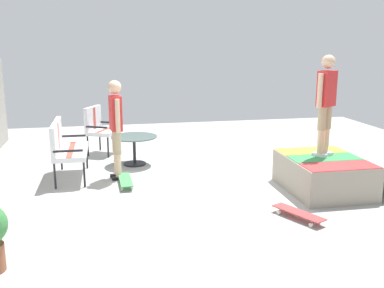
% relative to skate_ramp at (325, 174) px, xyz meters
% --- Properties ---
extents(ground_plane, '(12.00, 12.00, 0.10)m').
position_rel_skate_ramp_xyz_m(ground_plane, '(0.61, 1.90, -0.33)').
color(ground_plane, '#A8A8A3').
extents(skate_ramp, '(1.49, 1.91, 0.56)m').
position_rel_skate_ramp_xyz_m(skate_ramp, '(0.00, 0.00, 0.00)').
color(skate_ramp, gray).
rests_on(skate_ramp, ground_plane).
extents(patio_bench, '(1.26, 0.56, 1.02)m').
position_rel_skate_ramp_xyz_m(patio_bench, '(1.54, 4.18, 0.34)').
color(patio_bench, black).
rests_on(patio_bench, ground_plane).
extents(patio_chair_near_house, '(0.80, 0.78, 1.02)m').
position_rel_skate_ramp_xyz_m(patio_chair_near_house, '(3.26, 3.59, 0.33)').
color(patio_chair_near_house, black).
rests_on(patio_chair_near_house, ground_plane).
extents(patio_table, '(0.90, 0.90, 0.57)m').
position_rel_skate_ramp_xyz_m(patio_table, '(2.21, 2.91, 0.13)').
color(patio_table, black).
rests_on(patio_table, ground_plane).
extents(person_watching, '(0.48, 0.28, 1.73)m').
position_rel_skate_ramp_xyz_m(person_watching, '(1.36, 3.28, 0.74)').
color(person_watching, black).
rests_on(person_watching, ground_plane).
extents(person_skater, '(0.35, 0.42, 1.62)m').
position_rel_skate_ramp_xyz_m(person_skater, '(0.14, 0.00, 1.21)').
color(person_skater, silver).
rests_on(person_skater, skate_ramp).
extents(skateboard_by_bench, '(0.80, 0.22, 0.10)m').
position_rel_skate_ramp_xyz_m(skateboard_by_bench, '(0.94, 3.17, -0.19)').
color(skateboard_by_bench, '#3F8C4C').
rests_on(skateboard_by_bench, ground_plane).
extents(skateboard_spare, '(0.81, 0.53, 0.10)m').
position_rel_skate_ramp_xyz_m(skateboard_spare, '(-1.04, 0.93, -0.19)').
color(skateboard_spare, '#B23838').
rests_on(skateboard_spare, ground_plane).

